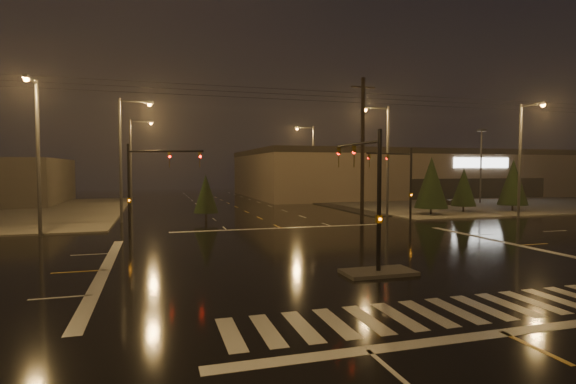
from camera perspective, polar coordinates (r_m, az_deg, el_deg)
name	(u,v)px	position (r m, az deg, el deg)	size (l,w,h in m)	color
ground	(340,256)	(22.87, 6.65, -8.08)	(140.00, 140.00, 0.00)	black
sidewalk_ne	(459,201)	(63.96, 20.92, -1.08)	(36.00, 36.00, 0.12)	#4D4A45
median_island	(378,272)	(19.32, 11.40, -9.95)	(3.00, 1.60, 0.15)	#4D4A45
crosswalk	(455,310)	(15.26, 20.50, -13.88)	(15.00, 2.60, 0.01)	beige
stop_bar_near	(504,333)	(13.79, 25.70, -15.82)	(16.00, 0.50, 0.01)	beige
stop_bar_far	(281,228)	(33.13, -0.89, -4.60)	(16.00, 0.50, 0.01)	beige
parking_lot	(501,201)	(65.62, 25.45, -1.09)	(50.00, 24.00, 0.08)	black
retail_building	(424,172)	(79.75, 16.83, 2.48)	(60.20, 28.30, 7.20)	#756253
signal_mast_median	(369,183)	(19.67, 10.24, 1.10)	(0.25, 4.59, 6.00)	black
signal_mast_ne	(402,176)	(35.82, 14.29, 1.96)	(4.84, 1.86, 6.00)	black
signal_mast_nw	(145,178)	(30.77, -17.74, 1.75)	(4.84, 1.86, 6.00)	black
streetlight_1	(124,151)	(38.71, -20.06, 4.92)	(2.77, 0.32, 10.00)	#38383A
streetlight_2	(133,156)	(54.69, -19.04, 4.32)	(2.77, 0.32, 10.00)	#38383A
streetlight_3	(385,153)	(41.77, 12.18, 4.88)	(2.77, 0.32, 10.00)	#38383A
streetlight_4	(311,158)	(60.08, 2.95, 4.35)	(2.77, 0.32, 10.00)	#38383A
streetlight_5	(37,146)	(32.62, -29.30, 5.11)	(0.32, 2.77, 10.00)	#38383A
streetlight_6	(523,152)	(44.34, 27.66, 4.49)	(0.32, 2.77, 10.00)	#38383A
utility_pole_1	(363,148)	(38.55, 9.45, 5.55)	(2.20, 0.32, 12.00)	black
conifer_0	(431,182)	(43.95, 17.74, 1.17)	(3.06, 3.06, 5.48)	black
conifer_1	(464,187)	(47.52, 21.42, 0.59)	(2.39, 2.39, 4.43)	black
conifer_2	(513,182)	(50.94, 26.68, 1.13)	(2.95, 2.95, 5.31)	black
conifer_3	(206,194)	(37.88, -10.39, -0.22)	(2.04, 2.04, 3.89)	black
car_parked	(437,200)	(56.30, 18.39, -0.95)	(1.54, 3.83, 1.31)	black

